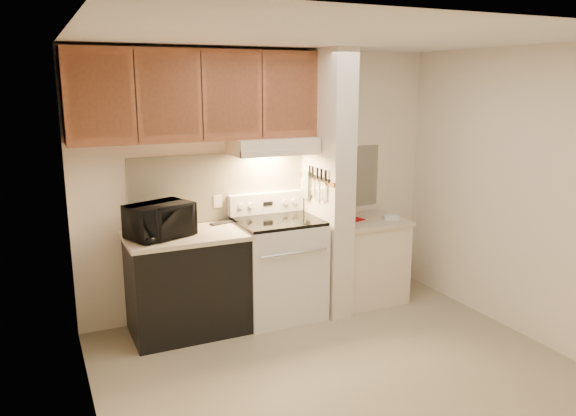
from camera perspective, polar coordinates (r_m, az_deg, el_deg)
floor at (r=4.60m, az=5.10°, el=-15.92°), size 3.60×3.60×0.00m
ceiling at (r=4.05m, az=5.83°, el=16.88°), size 3.60×3.60×0.00m
wall_back at (r=5.47m, az=-2.48°, el=2.70°), size 3.60×2.50×0.02m
wall_left at (r=3.62m, az=-20.06°, el=-3.32°), size 0.02×3.00×2.50m
wall_right at (r=5.28m, az=22.60°, el=1.34°), size 0.02×3.00×2.50m
backsplash at (r=5.46m, az=-2.43°, el=2.52°), size 2.60×0.02×0.63m
range_body at (r=5.36m, az=-0.98°, el=-6.23°), size 0.76×0.65×0.92m
oven_window at (r=5.08m, az=0.47°, el=-6.86°), size 0.50×0.01×0.30m
oven_handle at (r=4.97m, az=0.67°, el=-4.61°), size 0.65×0.02×0.02m
cooktop at (r=5.23m, az=-1.00°, el=-1.30°), size 0.74×0.64×0.03m
range_backguard at (r=5.46m, az=-2.22°, el=0.53°), size 0.76×0.08×0.20m
range_display at (r=5.42m, az=-2.05°, el=0.44°), size 0.10×0.01×0.04m
range_knob_left_outer at (r=5.32m, az=-4.82°, el=0.17°), size 0.05×0.02×0.05m
range_knob_left_inner at (r=5.35m, az=-3.81°, el=0.26°), size 0.05×0.02×0.05m
range_knob_right_inner at (r=5.49m, az=-0.30°, el=0.61°), size 0.05×0.02×0.05m
range_knob_right_outer at (r=5.53m, az=0.64°, el=0.70°), size 0.05×0.02×0.05m
dishwasher_front at (r=5.11m, az=-10.17°, el=-7.72°), size 1.00×0.63×0.87m
left_countertop at (r=4.97m, az=-10.38°, el=-2.79°), size 1.04×0.67×0.04m
spoon_rest at (r=5.26m, az=-6.73°, el=-1.51°), size 0.24×0.13×0.02m
teal_jar at (r=4.79m, az=-13.99°, el=-2.69°), size 0.10×0.10×0.10m
outlet at (r=5.32m, az=-7.15°, el=0.66°), size 0.08×0.01×0.12m
microwave at (r=4.86m, az=-12.90°, el=-1.25°), size 0.62×0.53×0.29m
partition_pillar at (r=5.38m, az=3.99°, el=2.50°), size 0.22×0.70×2.50m
pillar_trim at (r=5.31m, az=2.90°, el=2.94°), size 0.01×0.70×0.04m
knife_strip at (r=5.26m, az=3.09°, el=3.07°), size 0.02×0.42×0.04m
knife_blade_a at (r=5.15m, az=3.72°, el=1.71°), size 0.01×0.03×0.16m
knife_handle_a at (r=5.11m, az=3.86°, el=3.32°), size 0.02×0.02×0.10m
knife_blade_b at (r=5.20m, az=3.45°, el=1.70°), size 0.01×0.04×0.18m
knife_handle_b at (r=5.18m, az=3.42°, el=3.46°), size 0.02×0.02×0.10m
knife_blade_c at (r=5.28m, az=2.97°, el=1.77°), size 0.01×0.04×0.20m
knife_handle_c at (r=5.25m, az=3.02°, el=3.58°), size 0.02×0.02×0.10m
knife_blade_d at (r=5.36m, az=2.50°, el=2.16°), size 0.01×0.04×0.16m
knife_handle_d at (r=5.33m, az=2.53°, el=3.74°), size 0.02×0.02×0.10m
knife_blade_e at (r=5.41m, az=2.22°, el=2.16°), size 0.01×0.04×0.18m
knife_handle_e at (r=5.39m, az=2.22°, el=3.83°), size 0.02×0.02×0.10m
oven_mitt at (r=5.47m, az=1.91°, el=2.39°), size 0.03×0.11×0.27m
right_cab_base at (r=5.81m, az=7.85°, el=-5.40°), size 0.70×0.60×0.81m
right_countertop at (r=5.70m, az=7.98°, el=-1.33°), size 0.74×0.64×0.04m
red_folder at (r=5.68m, az=5.92°, el=-1.05°), size 0.30×0.36×0.01m
white_box at (r=5.73m, az=10.39°, el=-0.92°), size 0.18×0.14×0.04m
range_hood at (r=5.22m, az=-1.59°, el=6.37°), size 0.78×0.44×0.15m
hood_lip at (r=5.03m, az=-0.64°, el=5.63°), size 0.78×0.04×0.06m
upper_cabinets at (r=5.00m, az=-9.26°, el=11.22°), size 2.18×0.33×0.77m
cab_door_a at (r=4.68m, az=-18.55°, el=10.65°), size 0.46×0.01×0.63m
cab_gap_a at (r=4.72m, az=-15.21°, el=10.87°), size 0.01×0.01×0.73m
cab_door_b at (r=4.78m, az=-11.93°, el=11.05°), size 0.46×0.01×0.63m
cab_gap_b at (r=4.84m, az=-8.73°, el=11.20°), size 0.01×0.01×0.73m
cab_door_c at (r=4.93m, az=-5.64°, el=11.31°), size 0.46×0.01×0.63m
cab_gap_c at (r=5.02m, az=-2.64°, el=11.38°), size 0.01×0.01×0.73m
cab_door_d at (r=5.13m, az=0.23°, el=11.42°), size 0.46×0.01×0.63m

